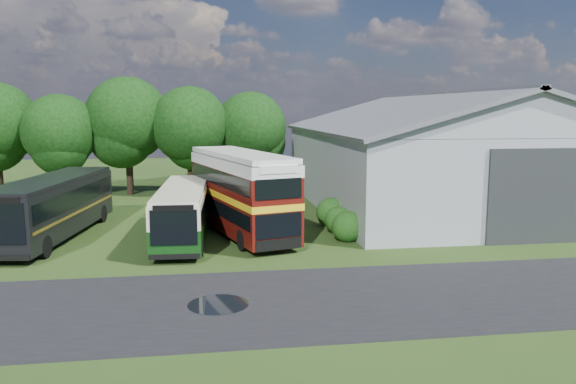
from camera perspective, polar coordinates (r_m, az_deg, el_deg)
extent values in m
plane|color=#233912|center=(23.65, -3.61, -8.76)|extent=(120.00, 120.00, 0.00)
cube|color=black|center=(21.29, 5.31, -10.75)|extent=(60.00, 8.00, 0.02)
cylinder|color=black|center=(20.73, -7.10, -11.32)|extent=(2.20, 2.20, 0.01)
cube|color=gray|center=(42.26, 15.10, 2.38)|extent=(18.00, 24.00, 5.50)
cube|color=#2D3033|center=(31.68, 23.80, -0.43)|extent=(5.20, 0.18, 5.00)
cylinder|color=black|center=(47.66, -21.93, 1.24)|extent=(0.56, 0.56, 3.06)
sphere|color=black|center=(47.37, -22.18, 5.73)|extent=(5.78, 5.78, 5.78)
cylinder|color=black|center=(47.99, -15.78, 1.90)|extent=(0.56, 0.56, 3.60)
sphere|color=black|center=(47.72, -15.99, 7.16)|extent=(6.80, 6.80, 6.80)
cylinder|color=black|center=(46.64, -9.82, 1.74)|extent=(0.56, 0.56, 3.31)
sphere|color=black|center=(46.35, -9.95, 6.72)|extent=(6.26, 6.26, 6.26)
cylinder|color=black|center=(47.58, -3.77, 1.89)|extent=(0.56, 0.56, 3.17)
sphere|color=black|center=(47.30, -3.81, 6.55)|extent=(5.98, 5.98, 5.98)
sphere|color=#194714|center=(30.29, 6.05, -4.95)|extent=(1.70, 1.70, 1.70)
sphere|color=#194714|center=(32.18, 5.16, -4.14)|extent=(1.60, 1.60, 1.60)
sphere|color=#194714|center=(34.09, 4.37, -3.42)|extent=(1.80, 1.80, 1.80)
cube|color=#0E330E|center=(30.65, -10.59, -1.86)|extent=(2.90, 10.58, 2.60)
cube|color=#4D0E0B|center=(31.40, -4.84, 0.15)|extent=(5.59, 11.12, 4.31)
cube|color=black|center=(33.01, -22.73, -1.23)|extent=(4.42, 12.28, 2.99)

